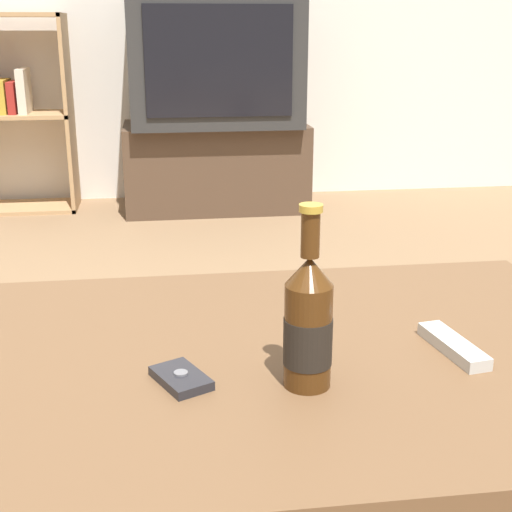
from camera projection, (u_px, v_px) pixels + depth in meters
name	position (u px, v px, depth m)	size (l,w,h in m)	color
coffee_table	(248.00, 386.00, 1.14)	(1.25, 0.77, 0.44)	brown
tv_stand	(216.00, 166.00, 3.77)	(0.94, 0.48, 0.45)	#4C3828
television	(214.00, 59.00, 3.59)	(0.84, 0.61, 0.65)	#2D2D2D
bookshelf	(6.00, 108.00, 3.63)	(0.59, 0.30, 0.99)	tan
beer_bottle	(308.00, 324.00, 1.00)	(0.07, 0.07, 0.27)	#47280F
cell_phone	(181.00, 378.00, 1.03)	(0.09, 0.11, 0.02)	#232328
remote_control	(453.00, 346.00, 1.13)	(0.06, 0.16, 0.02)	beige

